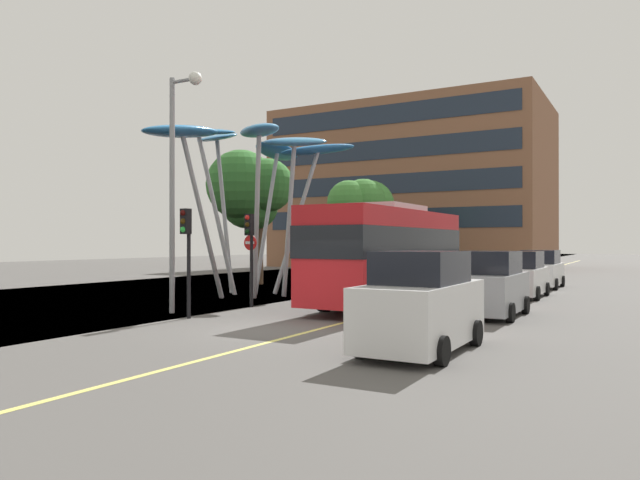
{
  "coord_description": "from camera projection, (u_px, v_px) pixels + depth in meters",
  "views": [
    {
      "loc": [
        9.14,
        -13.4,
        2.41
      ],
      "look_at": [
        -1.85,
        6.21,
        2.5
      ],
      "focal_mm": 33.0,
      "sensor_mm": 36.0,
      "label": 1
    }
  ],
  "objects": [
    {
      "name": "backdrop_building",
      "position": [
        414.0,
        189.0,
        59.43
      ],
      "size": [
        25.41,
        15.7,
        15.58
      ],
      "color": "brown",
      "rests_on": "ground"
    },
    {
      "name": "tree_pavement_far",
      "position": [
        363.0,
        205.0,
        43.69
      ],
      "size": [
        4.19,
        5.6,
        7.11
      ],
      "color": "brown",
      "rests_on": "ground"
    },
    {
      "name": "car_parked_mid",
      "position": [
        490.0,
        286.0,
        19.14
      ],
      "size": [
        2.0,
        4.01,
        2.12
      ],
      "color": "gray",
      "rests_on": "ground"
    },
    {
      "name": "car_side_street",
      "position": [
        541.0,
        270.0,
        31.21
      ],
      "size": [
        2.02,
        4.31,
        2.0
      ],
      "color": "silver",
      "rests_on": "ground"
    },
    {
      "name": "car_parked_far",
      "position": [
        520.0,
        276.0,
        25.83
      ],
      "size": [
        2.03,
        4.22,
        2.02
      ],
      "color": "silver",
      "rests_on": "ground"
    },
    {
      "name": "street_lamp",
      "position": [
        178.0,
        164.0,
        19.89
      ],
      "size": [
        1.33,
        0.44,
        8.09
      ],
      "color": "gray",
      "rests_on": "ground"
    },
    {
      "name": "red_bus",
      "position": [
        388.0,
        251.0,
        21.98
      ],
      "size": [
        2.88,
        9.65,
        3.82
      ],
      "color": "red",
      "rests_on": "ground"
    },
    {
      "name": "traffic_light_kerb_near",
      "position": [
        187.0,
        239.0,
        18.48
      ],
      "size": [
        0.28,
        0.42,
        3.47
      ],
      "color": "black",
      "rests_on": "ground"
    },
    {
      "name": "ground",
      "position": [
        246.0,
        330.0,
        16.51
      ],
      "size": [
        120.0,
        240.0,
        0.1
      ],
      "color": "#54514F"
    },
    {
      "name": "traffic_light_kerb_far",
      "position": [
        250.0,
        239.0,
        21.81
      ],
      "size": [
        0.28,
        0.42,
        3.47
      ],
      "color": "black",
      "rests_on": "ground"
    },
    {
      "name": "no_entry_sign",
      "position": [
        251.0,
        258.0,
        23.19
      ],
      "size": [
        0.6,
        0.12,
        2.7
      ],
      "color": "gray",
      "rests_on": "ground"
    },
    {
      "name": "traffic_light_island_mid",
      "position": [
        346.0,
        238.0,
        28.63
      ],
      "size": [
        0.28,
        0.42,
        3.63
      ],
      "color": "black",
      "rests_on": "ground"
    },
    {
      "name": "tree_pavement_near",
      "position": [
        250.0,
        192.0,
        33.31
      ],
      "size": [
        4.83,
        4.15,
        7.64
      ],
      "color": "brown",
      "rests_on": "ground"
    },
    {
      "name": "car_parked_near",
      "position": [
        421.0,
        304.0,
        12.95
      ],
      "size": [
        1.93,
        4.17,
        2.22
      ],
      "color": "silver",
      "rests_on": "ground"
    },
    {
      "name": "leaf_sculpture",
      "position": [
        253.0,
        150.0,
        26.71
      ],
      "size": [
        8.49,
        11.16,
        8.1
      ],
      "color": "#9EA0A5",
      "rests_on": "ground"
    }
  ]
}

